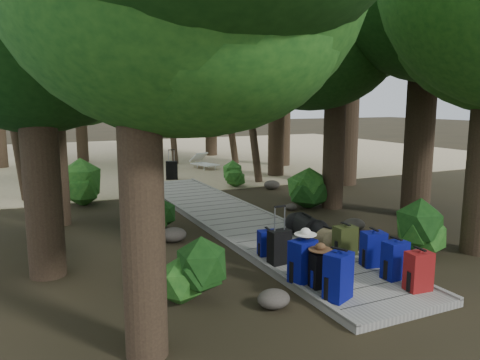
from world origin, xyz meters
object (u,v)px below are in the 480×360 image
duffel_right_khaki (326,237)px  backpack_right_c (373,247)px  backpack_right_b (395,258)px  lone_suitcase_on_sand (172,170)px  kayak (68,174)px  sun_lounger (205,161)px  backpack_left_c (303,259)px  suitcase_on_boardwalk (279,247)px  backpack_right_a (419,269)px  backpack_left_a (338,274)px  backpack_left_b (321,268)px  backpack_left_d (268,241)px  duffel_right_black (306,227)px  backpack_right_d (345,239)px

duffel_right_khaki → backpack_right_c: bearing=-101.4°
backpack_right_b → lone_suitcase_on_sand: 11.78m
backpack_right_c → kayak: 13.71m
sun_lounger → backpack_left_c: bearing=-121.4°
backpack_right_c → suitcase_on_boardwalk: bearing=162.9°
backpack_left_c → suitcase_on_boardwalk: bearing=68.4°
backpack_right_b → backpack_left_c: bearing=157.3°
backpack_right_b → backpack_right_a: bearing=-95.0°
backpack_left_c → kayak: 13.44m
backpack_left_c → lone_suitcase_on_sand: size_ratio=1.09×
lone_suitcase_on_sand → backpack_left_a: bearing=-78.7°
backpack_left_b → backpack_left_d: backpack_left_b is taller
backpack_right_b → duffel_right_black: 2.61m
backpack_left_a → sun_lounger: bearing=52.9°
backpack_left_d → backpack_left_c: bearing=-86.9°
backpack_right_c → lone_suitcase_on_sand: backpack_right_c is taller
duffel_right_khaki → duffel_right_black: size_ratio=0.70×
backpack_left_b → duffel_right_khaki: bearing=54.8°
backpack_right_a → backpack_right_d: size_ratio=1.11×
backpack_left_b → backpack_left_c: 0.36m
backpack_left_c → duffel_right_black: size_ratio=1.01×
backpack_left_d → duffel_right_black: (1.31, 0.65, -0.02)m
backpack_right_a → duffel_right_khaki: size_ratio=1.27×
backpack_right_b → backpack_right_c: 0.64m
sun_lounger → lone_suitcase_on_sand: bearing=-152.5°
backpack_left_d → sun_lounger: 12.45m
sun_lounger → duffel_right_khaki: bearing=-116.3°
duffel_right_black → suitcase_on_boardwalk: 1.80m
backpack_left_c → duffel_right_khaki: bearing=27.1°
backpack_right_b → duffel_right_black: bearing=88.2°
suitcase_on_boardwalk → kayak: size_ratio=0.20×
backpack_right_a → lone_suitcase_on_sand: bearing=96.4°
backpack_left_b → kayak: 13.78m
backpack_left_a → backpack_left_c: size_ratio=1.02×
backpack_right_d → sun_lounger: backpack_right_d is taller
backpack_left_d → lone_suitcase_on_sand: lone_suitcase_on_sand is taller
sun_lounger → suitcase_on_boardwalk: bearing=-122.1°
backpack_left_c → backpack_left_d: bearing=68.4°
backpack_left_a → suitcase_on_boardwalk: 1.70m
backpack_left_b → duffel_right_khaki: backpack_left_b is taller
backpack_left_c → backpack_right_a: 1.79m
backpack_right_d → backpack_right_a: bearing=-90.6°
backpack_left_b → backpack_left_a: bearing=-92.2°
duffel_right_khaki → suitcase_on_boardwalk: (-1.43, -0.55, 0.13)m
backpack_left_b → backpack_left_c: backpack_left_c is taller
backpack_left_a → backpack_left_b: bearing=61.4°
duffel_right_black → lone_suitcase_on_sand: 9.17m
backpack_left_b → lone_suitcase_on_sand: 11.61m
backpack_right_a → suitcase_on_boardwalk: backpack_right_a is taller
backpack_left_d → backpack_left_b: bearing=-81.4°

